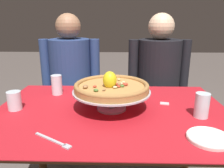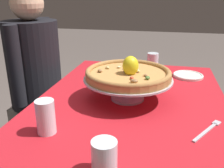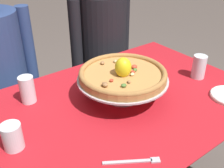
% 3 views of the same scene
% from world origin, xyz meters
% --- Properties ---
extents(dining_table, '(1.26, 0.88, 0.71)m').
position_xyz_m(dining_table, '(0.00, 0.00, 0.61)').
color(dining_table, brown).
rests_on(dining_table, ground).
extents(pizza_stand, '(0.41, 0.41, 0.11)m').
position_xyz_m(pizza_stand, '(0.00, 0.02, 0.80)').
color(pizza_stand, '#B7B7C1').
rests_on(pizza_stand, dining_table).
extents(pizza, '(0.39, 0.39, 0.11)m').
position_xyz_m(pizza, '(-0.00, 0.02, 0.84)').
color(pizza, '#BC8447').
rests_on(pizza, pizza_stand).
extents(water_glass_side_left, '(0.07, 0.07, 0.10)m').
position_xyz_m(water_glass_side_left, '(-0.52, 0.00, 0.76)').
color(water_glass_side_left, silver).
rests_on(water_glass_side_left, dining_table).
extents(water_glass_side_right, '(0.07, 0.07, 0.12)m').
position_xyz_m(water_glass_side_right, '(0.45, -0.07, 0.77)').
color(water_glass_side_right, silver).
rests_on(water_glass_side_right, dining_table).
extents(water_glass_back_left, '(0.07, 0.07, 0.13)m').
position_xyz_m(water_glass_back_left, '(-0.36, 0.26, 0.77)').
color(water_glass_back_left, white).
rests_on(water_glass_back_left, dining_table).
extents(dinner_fork, '(0.18, 0.12, 0.01)m').
position_xyz_m(dinner_fork, '(-0.22, -0.32, 0.72)').
color(dinner_fork, '#B7B7C1').
rests_on(dinner_fork, dining_table).
extents(sugar_packet, '(0.06, 0.05, 0.00)m').
position_xyz_m(sugar_packet, '(0.30, 0.10, 0.72)').
color(sugar_packet, beige).
rests_on(sugar_packet, dining_table).
extents(diner_left, '(0.50, 0.35, 1.23)m').
position_xyz_m(diner_left, '(-0.37, 0.73, 0.60)').
color(diner_left, '#1E3833').
rests_on(diner_left, ground).
extents(diner_right, '(0.51, 0.36, 1.23)m').
position_xyz_m(diner_right, '(0.37, 0.71, 0.60)').
color(diner_right, gray).
rests_on(diner_right, ground).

